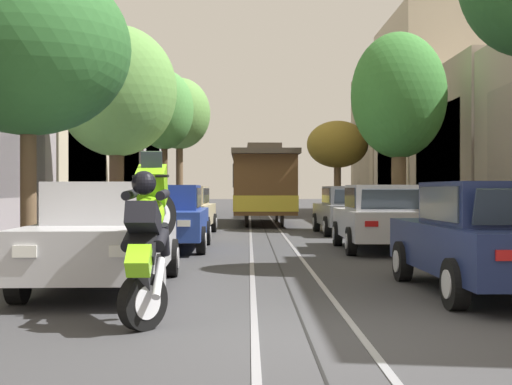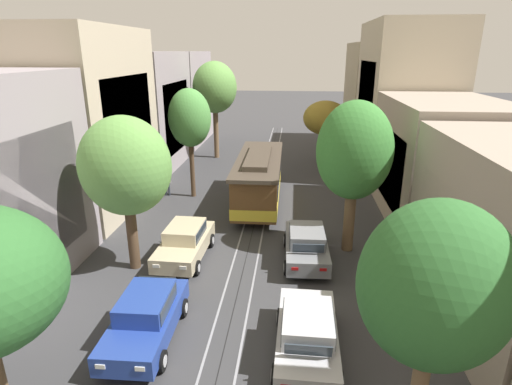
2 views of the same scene
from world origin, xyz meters
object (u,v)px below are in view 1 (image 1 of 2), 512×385
street_tree_kerb_left_near (28,49)px  street_tree_kerb_left_fourth (179,114)px  street_tree_kerb_left_second (116,92)px  pedestrian_on_left_pavement (126,200)px  street_tree_kerb_right_second (399,97)px  parked_car_grey_mid_right (348,210)px  street_tree_kerb_left_mid (164,111)px  parked_car_blue_second_left (168,217)px  motorcycle_with_rider (148,233)px  parked_car_silver_near_left (106,235)px  parked_car_silver_second_right (380,217)px  parked_car_navy_near_right (488,237)px  cable_car_trolley (263,185)px  street_tree_kerb_right_mid (337,145)px  parked_car_beige_mid_left (183,210)px

street_tree_kerb_left_near → street_tree_kerb_left_fourth: (0.08, 27.93, 1.81)m
street_tree_kerb_left_second → pedestrian_on_left_pavement: 10.10m
street_tree_kerb_left_near → street_tree_kerb_right_second: bearing=48.7°
parked_car_grey_mid_right → street_tree_kerb_left_mid: 11.57m
parked_car_blue_second_left → street_tree_kerb_right_second: size_ratio=0.63×
street_tree_kerb_left_second → motorcycle_with_rider: (3.02, -13.91, -3.51)m
street_tree_kerb_left_fourth → motorcycle_with_rider: street_tree_kerb_left_fourth is taller
parked_car_silver_near_left → parked_car_silver_second_right: size_ratio=1.01×
street_tree_kerb_left_near → street_tree_kerb_left_mid: size_ratio=0.86×
parked_car_silver_near_left → motorcycle_with_rider: (1.03, -2.74, 0.20)m
parked_car_blue_second_left → parked_car_grey_mid_right: (5.27, 5.81, 0.00)m
parked_car_silver_near_left → street_tree_kerb_left_fourth: 31.39m
parked_car_navy_near_right → parked_car_grey_mid_right: (-0.08, 13.05, 0.00)m
parked_car_silver_near_left → pedestrian_on_left_pavement: (-3.35, 20.53, 0.18)m
street_tree_kerb_right_second → motorcycle_with_rider: street_tree_kerb_right_second is taller
parked_car_silver_near_left → street_tree_kerb_right_second: size_ratio=0.63×
cable_car_trolley → street_tree_kerb_left_fourth: bearing=111.7°
parked_car_blue_second_left → pedestrian_on_left_pavement: size_ratio=2.53×
parked_car_silver_second_right → street_tree_kerb_right_mid: (1.81, 21.94, 3.17)m
parked_car_silver_second_right → cable_car_trolley: size_ratio=0.48×
parked_car_silver_near_left → street_tree_kerb_left_second: size_ratio=0.67×
street_tree_kerb_left_mid → pedestrian_on_left_pavement: (-1.70, -0.02, -4.03)m
parked_car_navy_near_right → pedestrian_on_left_pavement: bearing=112.7°
street_tree_kerb_left_near → motorcycle_with_rider: bearing=-61.3°
motorcycle_with_rider → pedestrian_on_left_pavement: (-4.39, 23.27, -0.02)m
parked_car_silver_near_left → parked_car_silver_second_right: (5.32, 6.27, 0.00)m
parked_car_grey_mid_right → street_tree_kerb_left_mid: size_ratio=0.64×
parked_car_beige_mid_left → street_tree_kerb_left_fourth: street_tree_kerb_left_fourth is taller
parked_car_grey_mid_right → cable_car_trolley: size_ratio=0.48×
street_tree_kerb_left_near → street_tree_kerb_left_mid: 17.62m
parked_car_navy_near_right → street_tree_kerb_left_near: size_ratio=0.75×
parked_car_navy_near_right → motorcycle_with_rider: (-4.48, -2.12, 0.20)m
parked_car_blue_second_left → parked_car_navy_near_right: (5.35, -7.24, 0.00)m
parked_car_blue_second_left → pedestrian_on_left_pavement: (-3.51, 13.91, 0.18)m
street_tree_kerb_left_near → parked_car_blue_second_left: bearing=58.4°
street_tree_kerb_left_second → cable_car_trolley: bearing=58.8°
parked_car_silver_second_right → street_tree_kerb_left_second: size_ratio=0.66×
parked_car_grey_mid_right → motorcycle_with_rider: (-4.39, -15.17, 0.20)m
parked_car_blue_second_left → street_tree_kerb_left_mid: 14.67m
parked_car_beige_mid_left → parked_car_navy_near_right: same height
parked_car_silver_second_right → street_tree_kerb_left_near: 8.79m
parked_car_beige_mid_left → motorcycle_with_rider: (1.04, -14.91, 0.20)m
parked_car_silver_near_left → parked_car_beige_mid_left: size_ratio=1.00×
street_tree_kerb_left_mid → parked_car_beige_mid_left: bearing=-78.9°
pedestrian_on_left_pavement → parked_car_navy_near_right: bearing=-67.3°
street_tree_kerb_left_second → cable_car_trolley: size_ratio=0.72×
parked_car_blue_second_left → parked_car_beige_mid_left: 5.56m
street_tree_kerb_left_mid → motorcycle_with_rider: 23.79m
street_tree_kerb_left_near → street_tree_kerb_right_second: 14.38m
street_tree_kerb_left_second → parked_car_navy_near_right: bearing=-57.6°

